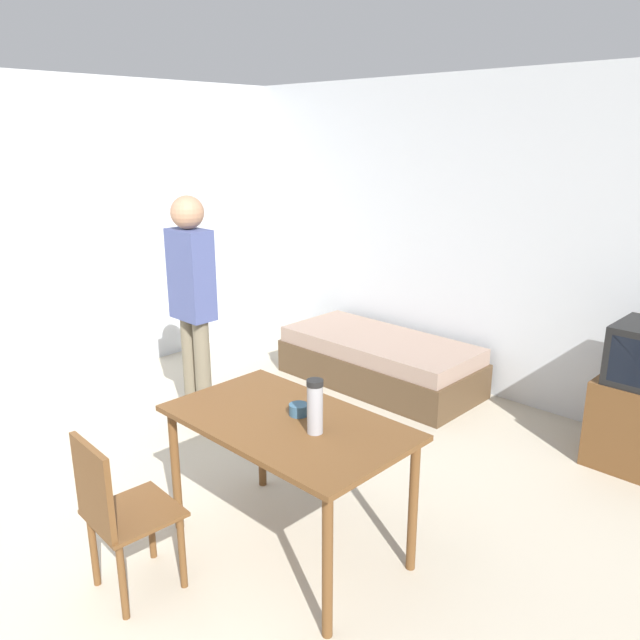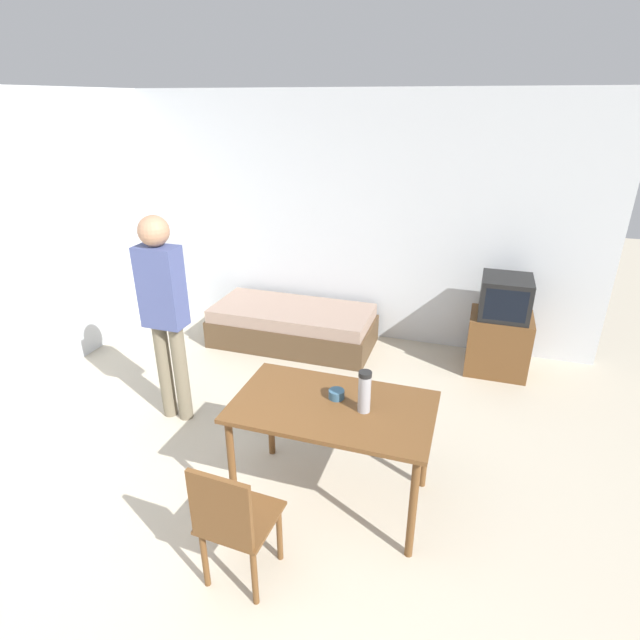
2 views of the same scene
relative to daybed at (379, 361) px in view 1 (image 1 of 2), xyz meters
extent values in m
cube|color=silver|center=(0.33, 0.52, 1.13)|extent=(5.79, 0.06, 2.70)
cube|color=silver|center=(-2.09, -1.49, 1.13)|extent=(0.06, 4.97, 2.70)
cube|color=#4C3823|center=(0.00, 0.00, -0.07)|extent=(1.82, 0.83, 0.31)
cube|color=gray|center=(0.00, 0.00, 0.16)|extent=(1.77, 0.80, 0.14)
cube|color=brown|center=(1.13, -2.20, 0.54)|extent=(1.31, 0.76, 0.03)
cylinder|color=brown|center=(0.53, -2.52, 0.15)|extent=(0.05, 0.05, 0.75)
cylinder|color=brown|center=(1.72, -2.52, 0.15)|extent=(0.05, 0.05, 0.75)
cylinder|color=brown|center=(0.53, -1.88, 0.15)|extent=(0.05, 0.05, 0.75)
cylinder|color=brown|center=(1.72, -1.88, 0.15)|extent=(0.05, 0.05, 0.75)
cube|color=brown|center=(0.81, -2.94, 0.20)|extent=(0.42, 0.42, 0.02)
cube|color=brown|center=(0.80, -3.12, 0.43)|extent=(0.37, 0.05, 0.43)
cylinder|color=brown|center=(0.97, -2.79, -0.01)|extent=(0.04, 0.04, 0.41)
cylinder|color=brown|center=(0.66, -2.77, -0.01)|extent=(0.04, 0.04, 0.41)
cylinder|color=brown|center=(0.96, -3.11, -0.01)|extent=(0.04, 0.04, 0.41)
cylinder|color=brown|center=(0.64, -3.09, -0.01)|extent=(0.04, 0.04, 0.41)
cylinder|color=#6B604C|center=(-0.54, -1.66, 0.22)|extent=(0.12, 0.12, 0.89)
cylinder|color=#6B604C|center=(-0.38, -1.66, 0.22)|extent=(0.12, 0.12, 0.89)
cube|color=#424C7F|center=(-0.46, -1.66, 1.00)|extent=(0.34, 0.20, 0.67)
sphere|color=#A87A5B|center=(-0.46, -1.66, 1.45)|extent=(0.24, 0.24, 0.24)
cylinder|color=#99999E|center=(1.33, -2.20, 0.70)|extent=(0.08, 0.08, 0.28)
cylinder|color=black|center=(1.33, -2.20, 0.82)|extent=(0.08, 0.08, 0.03)
cylinder|color=#335670|center=(1.13, -2.11, 0.58)|extent=(0.11, 0.11, 0.06)
camera|label=1|loc=(3.31, -4.22, 1.99)|focal=35.00mm
camera|label=2|loc=(1.89, -4.82, 2.37)|focal=28.00mm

